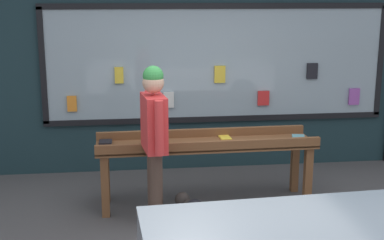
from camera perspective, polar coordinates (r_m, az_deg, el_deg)
ground_plane at (r=5.83m, az=2.82°, el=-12.23°), size 40.00×40.00×0.00m
shopfront_facade at (r=7.68m, az=0.41°, el=7.36°), size 7.84×0.29×3.47m
display_table_main at (r=6.44m, az=1.51°, el=-3.05°), size 2.63×0.70×0.87m
person_browsing at (r=5.78m, az=-4.06°, el=-1.31°), size 0.28×0.69×1.78m
small_dog at (r=5.86m, az=0.09°, el=-9.35°), size 0.38×0.51×0.38m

